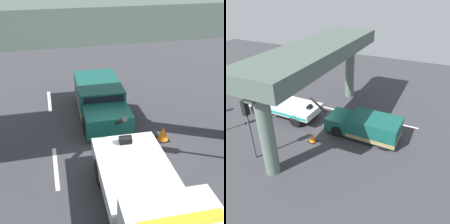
# 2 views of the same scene
# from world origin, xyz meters

# --- Properties ---
(ground_plane) EXTENTS (60.00, 40.00, 0.10)m
(ground_plane) POSITION_xyz_m (0.00, 0.00, -0.05)
(ground_plane) COLOR #38383D
(lane_stripe_west) EXTENTS (2.60, 0.16, 0.01)m
(lane_stripe_west) POSITION_xyz_m (-6.00, -2.56, 0.00)
(lane_stripe_west) COLOR silver
(lane_stripe_west) RESTS_ON ground
(lane_stripe_mid) EXTENTS (2.60, 0.16, 0.01)m
(lane_stripe_mid) POSITION_xyz_m (0.00, -2.56, 0.00)
(lane_stripe_mid) COLOR silver
(lane_stripe_mid) RESTS_ON ground
(tow_truck_white) EXTENTS (7.28, 2.55, 2.46)m
(tow_truck_white) POSITION_xyz_m (3.96, -0.02, 1.20)
(tow_truck_white) COLOR silver
(tow_truck_white) RESTS_ON ground
(towed_van_green) EXTENTS (5.25, 2.32, 1.58)m
(towed_van_green) POSITION_xyz_m (-3.99, 0.00, 0.78)
(towed_van_green) COLOR #145147
(towed_van_green) RESTS_ON ground
(overpass_structure) EXTENTS (3.60, 13.45, 6.14)m
(overpass_structure) POSITION_xyz_m (-0.26, 0.00, 5.25)
(overpass_structure) COLOR #596B60
(overpass_structure) RESTS_ON ground
(traffic_cone_orange) EXTENTS (0.56, 0.56, 0.66)m
(traffic_cone_orange) POSITION_xyz_m (-0.87, 2.25, 0.31)
(traffic_cone_orange) COLOR orange
(traffic_cone_orange) RESTS_ON ground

